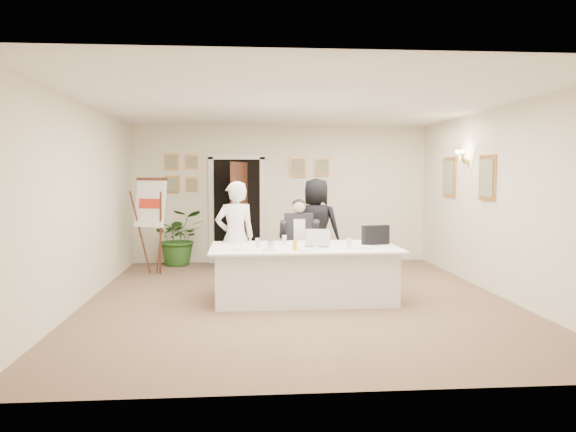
# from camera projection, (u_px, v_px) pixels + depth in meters

# --- Properties ---
(floor) EXTENTS (7.00, 7.00, 0.00)m
(floor) POSITION_uv_depth(u_px,v_px,m) (297.00, 299.00, 8.13)
(floor) COLOR brown
(floor) RESTS_ON ground
(ceiling) EXTENTS (6.00, 7.00, 0.02)m
(ceiling) POSITION_uv_depth(u_px,v_px,m) (298.00, 104.00, 7.92)
(ceiling) COLOR white
(ceiling) RESTS_ON wall_back
(wall_back) EXTENTS (6.00, 0.10, 2.80)m
(wall_back) POSITION_uv_depth(u_px,v_px,m) (281.00, 194.00, 11.50)
(wall_back) COLOR white
(wall_back) RESTS_ON floor
(wall_front) EXTENTS (6.00, 0.10, 2.80)m
(wall_front) POSITION_uv_depth(u_px,v_px,m) (340.00, 225.00, 4.55)
(wall_front) COLOR white
(wall_front) RESTS_ON floor
(wall_left) EXTENTS (0.10, 7.00, 2.80)m
(wall_left) POSITION_uv_depth(u_px,v_px,m) (83.00, 203.00, 7.78)
(wall_left) COLOR white
(wall_left) RESTS_ON floor
(wall_right) EXTENTS (0.10, 7.00, 2.80)m
(wall_right) POSITION_uv_depth(u_px,v_px,m) (500.00, 202.00, 8.27)
(wall_right) COLOR white
(wall_right) RESTS_ON floor
(doorway) EXTENTS (1.14, 0.86, 2.20)m
(doorway) POSITION_uv_depth(u_px,v_px,m) (238.00, 212.00, 11.28)
(doorway) COLOR black
(doorway) RESTS_ON floor
(pictures_back_wall) EXTENTS (3.40, 0.06, 0.80)m
(pictures_back_wall) POSITION_uv_depth(u_px,v_px,m) (242.00, 172.00, 11.38)
(pictures_back_wall) COLOR #C28142
(pictures_back_wall) RESTS_ON wall_back
(pictures_right_wall) EXTENTS (0.06, 2.20, 0.80)m
(pictures_right_wall) POSITION_uv_depth(u_px,v_px,m) (466.00, 177.00, 9.43)
(pictures_right_wall) COLOR #C28142
(pictures_right_wall) RESTS_ON wall_right
(wall_sconce) EXTENTS (0.20, 0.30, 0.24)m
(wall_sconce) POSITION_uv_depth(u_px,v_px,m) (463.00, 157.00, 9.40)
(wall_sconce) COLOR gold
(wall_sconce) RESTS_ON wall_right
(conference_table) EXTENTS (2.67, 1.42, 0.78)m
(conference_table) POSITION_uv_depth(u_px,v_px,m) (304.00, 273.00, 8.05)
(conference_table) COLOR white
(conference_table) RESTS_ON floor
(seated_man) EXTENTS (0.75, 0.78, 1.42)m
(seated_man) POSITION_uv_depth(u_px,v_px,m) (299.00, 242.00, 9.06)
(seated_man) COLOR black
(seated_man) RESTS_ON floor
(flip_chart) EXTENTS (0.61, 0.49, 1.70)m
(flip_chart) POSITION_uv_depth(u_px,v_px,m) (154.00, 231.00, 10.03)
(flip_chart) COLOR #3B2112
(flip_chart) RESTS_ON floor
(standing_man) EXTENTS (0.71, 0.58, 1.70)m
(standing_man) POSITION_uv_depth(u_px,v_px,m) (235.00, 237.00, 8.49)
(standing_man) COLOR silver
(standing_man) RESTS_ON floor
(standing_woman) EXTENTS (1.00, 0.85, 1.74)m
(standing_woman) POSITION_uv_depth(u_px,v_px,m) (316.00, 228.00, 9.83)
(standing_woman) COLOR black
(standing_woman) RESTS_ON floor
(potted_palm) EXTENTS (1.09, 0.97, 1.11)m
(potted_palm) POSITION_uv_depth(u_px,v_px,m) (179.00, 237.00, 11.11)
(potted_palm) COLOR #27531B
(potted_palm) RESTS_ON floor
(laptop) EXTENTS (0.42, 0.43, 0.28)m
(laptop) POSITION_uv_depth(u_px,v_px,m) (316.00, 236.00, 8.06)
(laptop) COLOR #B7BABC
(laptop) RESTS_ON conference_table
(laptop_bag) EXTENTS (0.42, 0.21, 0.28)m
(laptop_bag) POSITION_uv_depth(u_px,v_px,m) (376.00, 235.00, 8.22)
(laptop_bag) COLOR black
(laptop_bag) RESTS_ON conference_table
(paper_stack) EXTENTS (0.34, 0.27, 0.03)m
(paper_stack) POSITION_uv_depth(u_px,v_px,m) (359.00, 247.00, 7.82)
(paper_stack) COLOR white
(paper_stack) RESTS_ON conference_table
(plate_left) EXTENTS (0.25, 0.25, 0.01)m
(plate_left) POSITION_uv_depth(u_px,v_px,m) (240.00, 250.00, 7.63)
(plate_left) COLOR white
(plate_left) RESTS_ON conference_table
(plate_mid) EXTENTS (0.26, 0.26, 0.01)m
(plate_mid) POSITION_uv_depth(u_px,v_px,m) (269.00, 250.00, 7.58)
(plate_mid) COLOR white
(plate_mid) RESTS_ON conference_table
(plate_near) EXTENTS (0.27, 0.27, 0.01)m
(plate_near) POSITION_uv_depth(u_px,v_px,m) (306.00, 250.00, 7.55)
(plate_near) COLOR white
(plate_near) RESTS_ON conference_table
(glass_a) EXTENTS (0.07, 0.07, 0.14)m
(glass_a) POSITION_uv_depth(u_px,v_px,m) (258.00, 243.00, 7.84)
(glass_a) COLOR silver
(glass_a) RESTS_ON conference_table
(glass_b) EXTENTS (0.07, 0.07, 0.14)m
(glass_b) POSITION_uv_depth(u_px,v_px,m) (316.00, 244.00, 7.69)
(glass_b) COLOR silver
(glass_b) RESTS_ON conference_table
(glass_c) EXTENTS (0.07, 0.07, 0.14)m
(glass_c) POSITION_uv_depth(u_px,v_px,m) (349.00, 243.00, 7.81)
(glass_c) COLOR silver
(glass_c) RESTS_ON conference_table
(glass_d) EXTENTS (0.07, 0.07, 0.14)m
(glass_d) POSITION_uv_depth(u_px,v_px,m) (284.00, 240.00, 8.22)
(glass_d) COLOR silver
(glass_d) RESTS_ON conference_table
(oj_glass) EXTENTS (0.07, 0.07, 0.13)m
(oj_glass) POSITION_uv_depth(u_px,v_px,m) (295.00, 246.00, 7.59)
(oj_glass) COLOR #FBA515
(oj_glass) RESTS_ON conference_table
(steel_jug) EXTENTS (0.11, 0.11, 0.11)m
(steel_jug) POSITION_uv_depth(u_px,v_px,m) (271.00, 244.00, 7.80)
(steel_jug) COLOR silver
(steel_jug) RESTS_ON conference_table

